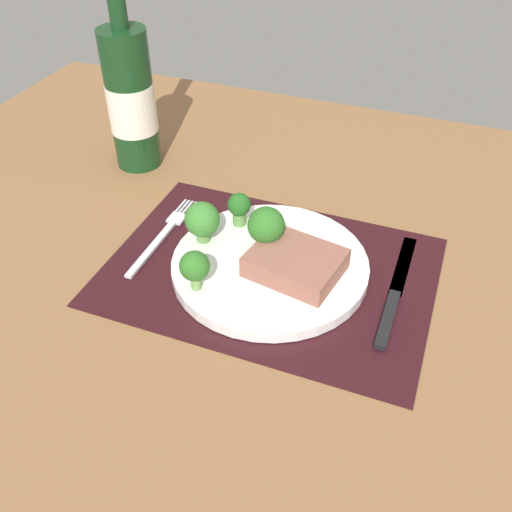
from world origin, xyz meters
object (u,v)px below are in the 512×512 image
Objects in this scene: plate at (270,265)px; fork at (163,235)px; steak at (295,263)px; knife at (394,296)px; wine_bottle at (131,99)px.

fork is (-17.08, 1.42, -0.55)cm from plate.
plate is 2.32× the size of steak.
wine_bottle is (-47.91, 18.65, 11.24)cm from knife.
fork is at bearing 173.80° from steak.
steak is 0.60× the size of fork.
wine_bottle reaches higher than plate.
plate is 0.80× the size of wine_bottle.
wine_bottle is at bearing 150.17° from steak.
plate is at bearing -31.62° from wine_bottle.
wine_bottle reaches higher than steak.
knife is (16.75, 0.53, -0.50)cm from plate.
steak is 13.34cm from knife.
fork is at bearing -51.60° from wine_bottle.
steak reaches higher than knife.
wine_bottle is (-34.93, 20.03, 8.49)cm from steak.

